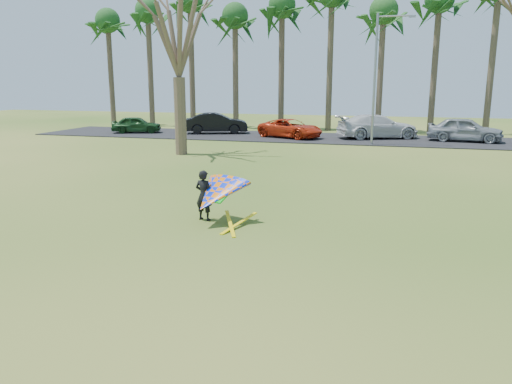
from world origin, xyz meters
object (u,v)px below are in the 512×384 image
(bare_tree_left, at_px, (177,25))
(kite_flyer, at_px, (215,195))
(streetlight, at_px, (378,73))
(car_2, at_px, (290,128))
(car_3, at_px, (378,126))
(car_0, at_px, (137,125))
(car_1, at_px, (216,123))
(car_4, at_px, (465,129))

(bare_tree_left, xyz_separation_m, kite_flyer, (6.64, -12.52, -6.08))
(bare_tree_left, xyz_separation_m, streetlight, (10.16, 7.00, -2.45))
(car_2, distance_m, car_3, 6.12)
(car_2, relative_size, kite_flyer, 1.98)
(car_0, bearing_deg, kite_flyer, -166.26)
(car_0, height_order, car_2, car_2)
(car_1, bearing_deg, car_2, -121.80)
(car_0, height_order, car_4, car_4)
(streetlight, distance_m, car_0, 18.73)
(car_1, xyz_separation_m, car_2, (6.08, -1.36, -0.13))
(car_1, height_order, kite_flyer, kite_flyer)
(car_3, distance_m, kite_flyer, 23.47)
(car_1, height_order, car_3, car_3)
(bare_tree_left, height_order, streetlight, bare_tree_left)
(car_0, height_order, kite_flyer, kite_flyer)
(bare_tree_left, distance_m, car_0, 13.90)
(car_2, bearing_deg, car_3, -53.90)
(car_4, bearing_deg, car_0, 99.72)
(car_2, bearing_deg, car_1, 101.53)
(streetlight, bearing_deg, bare_tree_left, -145.43)
(bare_tree_left, bearing_deg, kite_flyer, -62.06)
(car_2, relative_size, car_3, 0.83)
(car_2, relative_size, car_4, 1.00)
(streetlight, relative_size, car_3, 1.41)
(car_4, bearing_deg, streetlight, 127.75)
(streetlight, height_order, kite_flyer, streetlight)
(streetlight, xyz_separation_m, car_2, (-5.95, 2.40, -3.75))
(car_3, bearing_deg, car_2, 77.54)
(streetlight, xyz_separation_m, car_0, (-18.18, 2.50, -3.77))
(car_0, distance_m, kite_flyer, 26.46)
(car_1, height_order, car_4, car_4)
(bare_tree_left, relative_size, car_0, 2.59)
(streetlight, bearing_deg, car_4, 29.92)
(streetlight, bearing_deg, car_2, 157.99)
(streetlight, xyz_separation_m, car_1, (-12.03, 3.76, -3.62))
(car_1, bearing_deg, car_4, -110.74)
(streetlight, xyz_separation_m, kite_flyer, (-3.52, -19.52, -3.62))
(streetlight, height_order, car_1, streetlight)
(bare_tree_left, distance_m, car_2, 12.03)
(bare_tree_left, bearing_deg, car_4, 32.95)
(car_3, xyz_separation_m, kite_flyer, (-3.55, -23.20, -0.05))
(bare_tree_left, relative_size, streetlight, 1.21)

